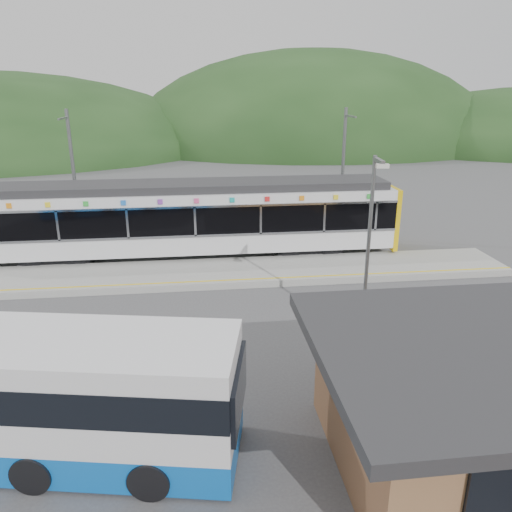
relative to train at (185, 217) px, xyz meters
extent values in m
plane|color=#4C4C4F|center=(1.47, -6.00, -2.06)|extent=(120.00, 120.00, 0.00)
ellipsoid|color=#1E3D19|center=(17.47, 48.00, -2.06)|extent=(52.00, 39.00, 26.00)
cube|color=#9E9E99|center=(1.47, -2.70, -1.91)|extent=(26.00, 3.20, 0.30)
cube|color=yellow|center=(1.47, -4.00, -1.76)|extent=(26.00, 0.10, 0.01)
cube|color=black|center=(-6.02, 0.00, -1.76)|extent=(3.20, 2.20, 0.56)
cube|color=black|center=(5.98, 0.00, -1.76)|extent=(3.20, 2.20, 0.56)
cube|color=silver|center=(-0.02, 0.00, -1.02)|extent=(20.00, 2.90, 0.92)
cube|color=black|center=(-0.02, 0.00, 0.16)|extent=(20.00, 2.96, 1.45)
cube|color=silver|center=(-0.02, -1.50, -0.51)|extent=(20.00, 0.05, 0.10)
cube|color=silver|center=(-0.02, -1.50, 0.84)|extent=(20.00, 0.05, 0.10)
cube|color=silver|center=(-0.02, 0.00, 1.11)|extent=(20.00, 2.90, 0.45)
cube|color=#2D2D30|center=(-0.02, 0.00, 1.52)|extent=(19.40, 2.50, 0.36)
cube|color=yellow|center=(10.10, 0.00, -0.16)|extent=(0.24, 2.92, 3.00)
cube|color=silver|center=(-5.52, -1.50, 0.16)|extent=(0.10, 0.05, 1.35)
cube|color=silver|center=(-2.52, -1.50, 0.16)|extent=(0.10, 0.05, 1.35)
cube|color=silver|center=(0.48, -1.50, 0.16)|extent=(0.10, 0.05, 1.35)
cube|color=silver|center=(3.48, -1.50, 0.16)|extent=(0.10, 0.05, 1.35)
cube|color=silver|center=(6.48, -1.50, 0.16)|extent=(0.10, 0.05, 1.35)
cube|color=silver|center=(8.98, -1.50, 0.16)|extent=(0.10, 0.05, 1.35)
cube|color=orange|center=(-7.42, -1.49, 1.12)|extent=(0.22, 0.04, 0.22)
cube|color=yellow|center=(-5.82, -1.49, 1.12)|extent=(0.22, 0.04, 0.22)
cube|color=green|center=(-4.22, -1.49, 1.12)|extent=(0.22, 0.04, 0.22)
cube|color=blue|center=(-2.62, -1.49, 1.12)|extent=(0.22, 0.04, 0.22)
cube|color=purple|center=(-1.02, -1.49, 1.12)|extent=(0.22, 0.04, 0.22)
cube|color=#E54C8C|center=(0.58, -1.49, 1.12)|extent=(0.22, 0.04, 0.22)
cube|color=#19A5A5|center=(2.18, -1.49, 1.12)|extent=(0.22, 0.04, 0.22)
cube|color=red|center=(3.78, -1.49, 1.12)|extent=(0.22, 0.04, 0.22)
cube|color=orange|center=(5.38, -1.49, 1.12)|extent=(0.22, 0.04, 0.22)
cube|color=yellow|center=(6.98, -1.49, 1.12)|extent=(0.22, 0.04, 0.22)
cube|color=green|center=(8.58, -1.49, 1.12)|extent=(0.22, 0.04, 0.22)
cylinder|color=slate|center=(-5.53, 2.60, 1.44)|extent=(0.18, 0.18, 7.00)
cube|color=slate|center=(-5.53, 1.80, 4.54)|extent=(0.08, 1.80, 0.08)
cylinder|color=slate|center=(8.47, 2.60, 1.44)|extent=(0.18, 0.18, 7.00)
cube|color=slate|center=(8.47, 1.80, 4.54)|extent=(0.08, 1.80, 0.08)
cube|color=blue|center=(-4.05, -13.34, -1.57)|extent=(11.13, 4.50, 0.79)
cylinder|color=black|center=(-2.79, -13.59, -1.62)|extent=(1.37, 2.71, 0.89)
cylinder|color=black|center=(-0.37, -14.06, -1.62)|extent=(1.37, 2.71, 0.89)
cube|color=#937047|center=(9.20, -12.03, -1.98)|extent=(1.54, 1.37, 0.17)
cube|color=#937047|center=(9.20, -12.03, -1.82)|extent=(1.54, 1.37, 0.17)
cube|color=#937047|center=(9.20, -12.03, -1.65)|extent=(1.54, 1.37, 0.17)
cylinder|color=slate|center=(5.94, -9.00, 0.98)|extent=(0.12, 0.12, 6.08)
cube|color=slate|center=(5.94, -9.45, 3.92)|extent=(0.23, 1.02, 0.12)
cube|color=silver|center=(5.94, -9.91, 3.84)|extent=(0.37, 0.22, 0.12)
camera|label=1|loc=(0.58, -23.52, 5.98)|focal=35.00mm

